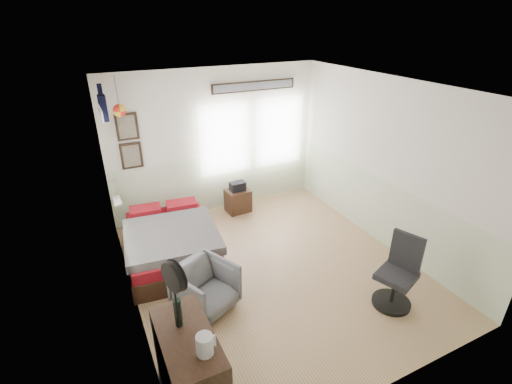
% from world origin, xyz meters
% --- Properties ---
extents(ground_plane, '(4.00, 4.50, 0.01)m').
position_xyz_m(ground_plane, '(0.00, 0.00, -0.01)').
color(ground_plane, olive).
extents(room_shell, '(4.02, 4.52, 2.71)m').
position_xyz_m(room_shell, '(-0.08, 0.19, 1.61)').
color(room_shell, silver).
rests_on(room_shell, ground_plane).
extents(wall_decor, '(3.55, 1.32, 1.44)m').
position_xyz_m(wall_decor, '(-1.10, 1.96, 2.10)').
color(wall_decor, black).
rests_on(wall_decor, room_shell).
extents(bed, '(1.48, 1.97, 0.59)m').
position_xyz_m(bed, '(-1.30, 0.95, 0.28)').
color(bed, black).
rests_on(bed, ground_plane).
extents(dresser, '(0.48, 1.00, 0.90)m').
position_xyz_m(dresser, '(-1.74, -1.52, 0.45)').
color(dresser, black).
rests_on(dresser, ground_plane).
extents(armchair, '(0.92, 0.93, 0.64)m').
position_xyz_m(armchair, '(-1.18, -0.32, 0.32)').
color(armchair, '#55565B').
rests_on(armchair, ground_plane).
extents(nightstand, '(0.47, 0.38, 0.45)m').
position_xyz_m(nightstand, '(0.26, 1.93, 0.22)').
color(nightstand, black).
rests_on(nightstand, ground_plane).
extents(task_chair, '(0.58, 0.58, 1.01)m').
position_xyz_m(task_chair, '(1.11, -1.33, 0.41)').
color(task_chair, black).
rests_on(task_chair, ground_plane).
extents(kettle, '(0.17, 0.15, 0.20)m').
position_xyz_m(kettle, '(-1.65, -1.78, 1.00)').
color(kettle, silver).
rests_on(kettle, dresser).
extents(bottle, '(0.07, 0.07, 0.29)m').
position_xyz_m(bottle, '(-1.76, -1.37, 1.05)').
color(bottle, black).
rests_on(bottle, dresser).
extents(stand_fan, '(0.17, 0.29, 0.73)m').
position_xyz_m(stand_fan, '(-1.76, -1.40, 1.47)').
color(stand_fan, black).
rests_on(stand_fan, dresser).
extents(black_bag, '(0.29, 0.19, 0.17)m').
position_xyz_m(black_bag, '(0.26, 1.93, 0.53)').
color(black_bag, black).
rests_on(black_bag, nightstand).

